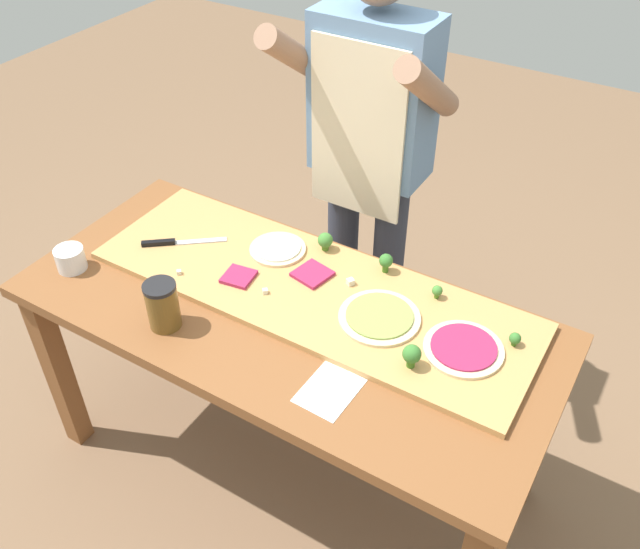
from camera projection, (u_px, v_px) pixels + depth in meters
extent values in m
plane|color=brown|center=(291.00, 463.00, 2.54)|extent=(8.00, 8.00, 0.00)
cube|color=brown|center=(58.00, 370.00, 2.40)|extent=(0.07, 0.07, 0.73)
cube|color=brown|center=(175.00, 274.00, 2.82)|extent=(0.07, 0.07, 0.73)
cube|color=brown|center=(539.00, 429.00, 2.21)|extent=(0.07, 0.07, 0.73)
cube|color=brown|center=(285.00, 315.00, 2.06)|extent=(1.65, 0.74, 0.04)
cube|color=tan|center=(311.00, 289.00, 2.11)|extent=(1.40, 0.46, 0.02)
cube|color=#B7BABF|center=(201.00, 241.00, 2.28)|extent=(0.15, 0.12, 0.00)
cube|color=black|center=(158.00, 243.00, 2.26)|extent=(0.10, 0.08, 0.02)
cylinder|color=beige|center=(379.00, 317.00, 1.99)|extent=(0.24, 0.24, 0.01)
cylinder|color=#899E4C|center=(380.00, 315.00, 1.98)|extent=(0.20, 0.20, 0.01)
cylinder|color=beige|center=(278.00, 249.00, 2.24)|extent=(0.19, 0.19, 0.01)
cylinder|color=silver|center=(278.00, 247.00, 2.23)|extent=(0.15, 0.15, 0.01)
cylinder|color=beige|center=(463.00, 349.00, 1.89)|extent=(0.22, 0.22, 0.01)
cylinder|color=#9E234C|center=(464.00, 347.00, 1.88)|extent=(0.18, 0.18, 0.01)
cube|color=#9E234C|center=(239.00, 277.00, 2.13)|extent=(0.10, 0.10, 0.01)
cube|color=#9E234C|center=(313.00, 274.00, 2.14)|extent=(0.12, 0.12, 0.01)
cylinder|color=#487A23|center=(437.00, 295.00, 2.06)|extent=(0.01, 0.01, 0.02)
sphere|color=#427F33|center=(437.00, 291.00, 2.04)|extent=(0.03, 0.03, 0.03)
cylinder|color=#3F7220|center=(411.00, 362.00, 1.84)|extent=(0.02, 0.02, 0.03)
sphere|color=#38752D|center=(412.00, 354.00, 1.82)|extent=(0.05, 0.05, 0.05)
cylinder|color=#487A23|center=(325.00, 247.00, 2.24)|extent=(0.02, 0.02, 0.02)
sphere|color=#427F33|center=(325.00, 240.00, 2.22)|extent=(0.05, 0.05, 0.05)
cylinder|color=#3F7220|center=(514.00, 343.00, 1.90)|extent=(0.01, 0.01, 0.01)
sphere|color=#38752D|center=(515.00, 338.00, 1.89)|extent=(0.03, 0.03, 0.03)
cylinder|color=#3F7220|center=(385.00, 268.00, 2.15)|extent=(0.02, 0.02, 0.03)
sphere|color=#38752D|center=(386.00, 261.00, 2.13)|extent=(0.04, 0.04, 0.04)
cube|color=silver|center=(179.00, 272.00, 2.14)|extent=(0.02, 0.02, 0.01)
cube|color=silver|center=(350.00, 282.00, 2.10)|extent=(0.03, 0.03, 0.02)
cube|color=silver|center=(265.00, 291.00, 2.07)|extent=(0.02, 0.02, 0.02)
cylinder|color=white|center=(70.00, 259.00, 2.18)|extent=(0.09, 0.09, 0.08)
cylinder|color=white|center=(72.00, 263.00, 2.19)|extent=(0.08, 0.08, 0.04)
cylinder|color=brown|center=(163.00, 307.00, 1.96)|extent=(0.09, 0.09, 0.14)
cylinder|color=black|center=(159.00, 287.00, 1.91)|extent=(0.10, 0.10, 0.01)
cube|color=white|center=(329.00, 390.00, 1.80)|extent=(0.14, 0.18, 0.00)
cylinder|color=#333847|center=(342.00, 260.00, 2.75)|extent=(0.12, 0.12, 0.90)
cylinder|color=#333847|center=(387.00, 276.00, 2.67)|extent=(0.12, 0.12, 0.90)
cube|color=#6689B2|center=(373.00, 97.00, 2.25)|extent=(0.40, 0.20, 0.55)
cube|color=beige|center=(357.00, 132.00, 2.23)|extent=(0.34, 0.01, 0.60)
cylinder|color=#997056|center=(297.00, 57.00, 2.20)|extent=(0.08, 0.39, 0.31)
cylinder|color=#997056|center=(429.00, 88.00, 2.02)|extent=(0.08, 0.39, 0.31)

